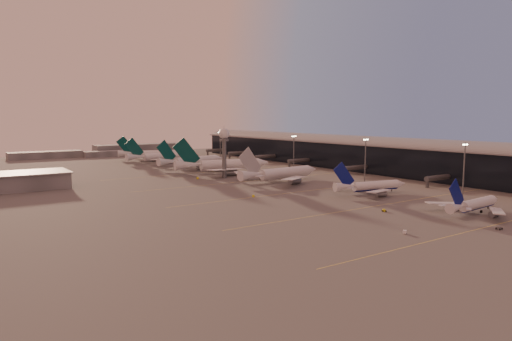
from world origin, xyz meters
TOP-DOWN VIEW (x-y plane):
  - ground at (0.00, 0.00)m, footprint 700.00×700.00m
  - taxiway_markings at (30.00, 56.00)m, footprint 180.00×185.25m
  - terminal at (107.88, 110.09)m, footprint 57.00×362.00m
  - radar_tower at (5.00, 120.00)m, footprint 6.40×6.40m
  - mast_a at (58.00, 0.00)m, footprint 3.60×0.56m
  - mast_b at (55.00, 55.00)m, footprint 3.60×0.56m
  - mast_c at (50.00, 110.00)m, footprint 3.60×0.56m
  - mast_d at (48.00, 200.00)m, footprint 3.60×0.56m
  - distant_horizon at (2.62, 325.14)m, footprint 165.00×37.50m
  - narrowbody_near at (31.36, -21.09)m, footprint 37.67×29.98m
  - narrowbody_mid at (32.71, 30.85)m, footprint 40.55×32.07m
  - widebody_white at (22.46, 87.13)m, footprint 58.94×46.98m
  - greentail_a at (15.19, 137.87)m, footprint 64.78×51.94m
  - greentail_b at (13.76, 180.56)m, footprint 56.81×45.48m
  - greentail_c at (8.53, 226.91)m, footprint 56.88×45.79m
  - greentail_d at (13.25, 257.17)m, footprint 54.83×43.70m
  - gsv_truck_a at (-14.46, -25.19)m, footprint 5.98×4.62m
  - gsv_tug_near at (14.67, -39.27)m, footprint 2.18×3.55m
  - gsv_catering_a at (52.15, -15.03)m, footprint 5.17×2.76m
  - gsv_tug_mid at (6.20, 0.47)m, footprint 3.85×3.43m
  - gsv_truck_b at (40.15, 43.88)m, footprint 6.29×3.68m
  - gsv_truck_c at (-17.06, 55.77)m, footprint 4.98×4.69m
  - gsv_catering_b at (56.94, 69.87)m, footprint 6.21×4.29m
  - gsv_tug_far at (19.92, 103.63)m, footprint 3.65×3.96m
  - gsv_truck_d at (-11.20, 123.45)m, footprint 3.63×6.54m
  - gsv_tug_hangar at (56.04, 161.96)m, footprint 4.48×3.49m

SIDE VIEW (x-z plane):
  - ground at x=0.00m, z-range 0.00..0.00m
  - taxiway_markings at x=30.00m, z-range 0.00..0.02m
  - gsv_tug_mid at x=6.20m, z-range 0.01..0.96m
  - gsv_tug_far at x=19.92m, z-range 0.01..0.99m
  - gsv_tug_near at x=14.67m, z-range 0.02..1.02m
  - gsv_tug_hangar at x=56.04m, z-range 0.02..1.14m
  - gsv_truck_c at x=-17.06m, z-range 0.02..2.06m
  - gsv_truck_a at x=-14.46m, z-range 0.02..2.33m
  - gsv_truck_b at x=40.15m, z-range 0.02..2.42m
  - gsv_truck_d at x=-11.20m, z-range 0.03..2.53m
  - gsv_catering_a at x=52.15m, z-range 0.00..4.09m
  - gsv_catering_b at x=56.94m, z-range 0.00..4.67m
  - narrowbody_near at x=31.36m, z-range -4.38..10.34m
  - narrowbody_mid at x=32.71m, z-range -4.76..11.23m
  - widebody_white at x=22.46m, z-range -6.78..13.98m
  - greentail_d at x=13.25m, z-range -6.59..13.80m
  - greentail_c at x=8.53m, z-range -6.68..13.98m
  - greentail_b at x=13.76m, z-range -6.73..14.08m
  - distant_horizon at x=2.62m, z-range -0.61..8.39m
  - greentail_a at x=15.19m, z-range -7.65..16.00m
  - terminal at x=107.88m, z-range -1.00..22.04m
  - mast_a at x=58.00m, z-range 1.24..26.24m
  - mast_b at x=55.00m, z-range 1.24..26.24m
  - mast_c at x=50.00m, z-range 1.24..26.24m
  - mast_d at x=48.00m, z-range 1.24..26.24m
  - radar_tower at x=5.00m, z-range 5.40..36.50m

